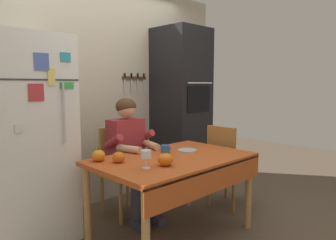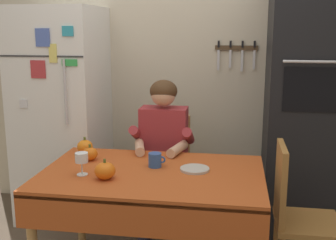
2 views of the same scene
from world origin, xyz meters
The scene contains 14 objects.
ground_plane centered at (0.00, 0.00, 0.00)m, with size 10.00×10.00×0.00m, color brown.
back_wall_assembly centered at (0.05, 1.35, 1.30)m, with size 3.70×0.13×2.60m.
refrigerator centered at (-0.95, 0.96, 0.90)m, with size 0.68×0.71×1.80m.
wall_oven centered at (1.05, 1.00, 1.05)m, with size 0.60×0.64×2.10m.
dining_table centered at (0.00, 0.08, 0.66)m, with size 1.40×0.90×0.74m.
chair_behind_person centered at (-0.03, 0.87, 0.51)m, with size 0.40×0.40×0.93m.
seated_person centered at (-0.03, 0.68, 0.74)m, with size 0.47×0.55×1.25m.
chair_right_side centered at (0.90, 0.16, 0.51)m, with size 0.40×0.40×0.93m.
coffee_mug centered at (0.00, 0.19, 0.79)m, with size 0.11×0.09×0.09m.
wine_glass centered at (-0.41, -0.03, 0.84)m, with size 0.08×0.08×0.14m.
pumpkin_large centered at (-0.56, 0.42, 0.79)m, with size 0.11×0.11×0.12m.
pumpkin_medium centered at (-0.47, 0.26, 0.79)m, with size 0.10×0.10×0.11m.
pumpkin_small centered at (-0.25, -0.08, 0.79)m, with size 0.13×0.13×0.13m.
serving_tray centered at (0.26, 0.17, 0.75)m, with size 0.19×0.19×0.02m, color #B7B2A8.
Camera 1 is at (-1.90, -1.82, 1.38)m, focal length 33.08 mm.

